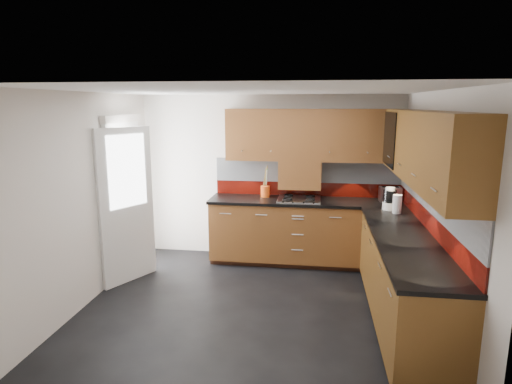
# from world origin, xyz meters

# --- Properties ---
(room) EXTENTS (4.00, 3.80, 2.64)m
(room) POSITION_xyz_m (0.00, 0.00, 1.50)
(room) COLOR black
(base_cabinets) EXTENTS (2.70, 3.20, 0.95)m
(base_cabinets) POSITION_xyz_m (1.07, 0.72, 0.44)
(base_cabinets) COLOR brown
(base_cabinets) RESTS_ON room
(countertop) EXTENTS (2.72, 3.22, 0.04)m
(countertop) POSITION_xyz_m (1.05, 0.70, 0.92)
(countertop) COLOR black
(countertop) RESTS_ON base_cabinets
(backsplash) EXTENTS (2.70, 3.20, 0.54)m
(backsplash) POSITION_xyz_m (1.28, 0.93, 1.21)
(backsplash) COLOR maroon
(backsplash) RESTS_ON countertop
(upper_cabinets) EXTENTS (2.50, 3.20, 0.72)m
(upper_cabinets) POSITION_xyz_m (1.23, 0.78, 1.84)
(upper_cabinets) COLOR brown
(upper_cabinets) RESTS_ON room
(extractor_hood) EXTENTS (0.60, 0.33, 0.40)m
(extractor_hood) POSITION_xyz_m (0.45, 1.64, 1.28)
(extractor_hood) COLOR brown
(extractor_hood) RESTS_ON room
(glass_cabinet) EXTENTS (0.32, 0.80, 0.66)m
(glass_cabinet) POSITION_xyz_m (1.71, 1.07, 1.87)
(glass_cabinet) COLOR black
(glass_cabinet) RESTS_ON room
(back_door) EXTENTS (0.42, 1.19, 2.04)m
(back_door) POSITION_xyz_m (-1.78, 0.75, 1.03)
(back_door) COLOR white
(back_door) RESTS_ON room
(gas_hob) EXTENTS (0.60, 0.52, 0.05)m
(gas_hob) POSITION_xyz_m (0.45, 1.47, 0.96)
(gas_hob) COLOR silver
(gas_hob) RESTS_ON countertop
(utensil_pot) EXTENTS (0.13, 0.13, 0.46)m
(utensil_pot) POSITION_xyz_m (-0.05, 1.62, 1.04)
(utensil_pot) COLOR #E75315
(utensil_pot) RESTS_ON countertop
(toaster) EXTENTS (0.29, 0.19, 0.21)m
(toaster) POSITION_xyz_m (1.70, 1.57, 1.04)
(toaster) COLOR silver
(toaster) RESTS_ON countertop
(food_processor) EXTENTS (0.18, 0.18, 0.29)m
(food_processor) POSITION_xyz_m (1.62, 1.08, 1.07)
(food_processor) COLOR white
(food_processor) RESTS_ON countertop
(paper_towel) EXTENTS (0.11, 0.11, 0.23)m
(paper_towel) POSITION_xyz_m (1.68, 0.90, 1.06)
(paper_towel) COLOR white
(paper_towel) RESTS_ON countertop
(orange_cloth) EXTENTS (0.17, 0.15, 0.02)m
(orange_cloth) POSITION_xyz_m (1.65, 1.08, 0.95)
(orange_cloth) COLOR #F8521B
(orange_cloth) RESTS_ON countertop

